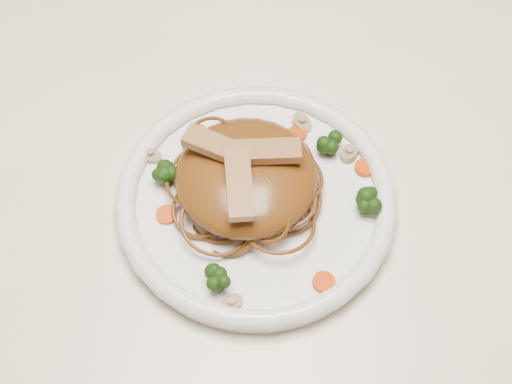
{
  "coord_description": "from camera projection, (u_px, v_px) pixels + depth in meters",
  "views": [
    {
      "loc": [
        -0.03,
        -0.42,
        1.41
      ],
      "look_at": [
        0.01,
        -0.03,
        0.78
      ],
      "focal_mm": 53.56,
      "sensor_mm": 36.0,
      "label": 1
    }
  ],
  "objects": [
    {
      "name": "table",
      "position": [
        247.0,
        227.0,
        0.86
      ],
      "size": [
        1.2,
        0.8,
        0.75
      ],
      "color": "white",
      "rests_on": "ground"
    },
    {
      "name": "plate",
      "position": [
        256.0,
        204.0,
        0.76
      ],
      "size": [
        0.35,
        0.35,
        0.02
      ],
      "primitive_type": "cylinder",
      "rotation": [
        0.0,
        0.0,
        -0.32
      ],
      "color": "white",
      "rests_on": "table"
    },
    {
      "name": "noodle_mound",
      "position": [
        246.0,
        176.0,
        0.73
      ],
      "size": [
        0.16,
        0.16,
        0.04
      ],
      "primitive_type": "ellipsoid",
      "rotation": [
        0.0,
        0.0,
        -0.17
      ],
      "color": "#5C3511",
      "rests_on": "plate"
    },
    {
      "name": "chicken_a",
      "position": [
        263.0,
        152.0,
        0.71
      ],
      "size": [
        0.07,
        0.03,
        0.01
      ],
      "primitive_type": "cube",
      "rotation": [
        0.0,
        0.0,
        -0.03
      ],
      "color": "#AB7B51",
      "rests_on": "noodle_mound"
    },
    {
      "name": "chicken_b",
      "position": [
        219.0,
        147.0,
        0.72
      ],
      "size": [
        0.07,
        0.05,
        0.01
      ],
      "primitive_type": "cube",
      "rotation": [
        0.0,
        0.0,
        2.63
      ],
      "color": "#AB7B51",
      "rests_on": "noodle_mound"
    },
    {
      "name": "chicken_c",
      "position": [
        239.0,
        184.0,
        0.7
      ],
      "size": [
        0.02,
        0.07,
        0.01
      ],
      "primitive_type": "cube",
      "rotation": [
        0.0,
        0.0,
        4.71
      ],
      "color": "#AB7B51",
      "rests_on": "noodle_mound"
    },
    {
      "name": "broccoli_0",
      "position": [
        330.0,
        144.0,
        0.77
      ],
      "size": [
        0.02,
        0.02,
        0.03
      ],
      "primitive_type": null,
      "rotation": [
        0.0,
        0.0,
        0.01
      ],
      "color": "#193A0C",
      "rests_on": "plate"
    },
    {
      "name": "broccoli_1",
      "position": [
        165.0,
        174.0,
        0.75
      ],
      "size": [
        0.02,
        0.02,
        0.03
      ],
      "primitive_type": null,
      "rotation": [
        0.0,
        0.0,
        0.0
      ],
      "color": "#193A0C",
      "rests_on": "plate"
    },
    {
      "name": "broccoli_2",
      "position": [
        216.0,
        278.0,
        0.69
      ],
      "size": [
        0.04,
        0.04,
        0.03
      ],
      "primitive_type": null,
      "rotation": [
        0.0,
        0.0,
        0.23
      ],
      "color": "#193A0C",
      "rests_on": "plate"
    },
    {
      "name": "broccoli_3",
      "position": [
        368.0,
        199.0,
        0.73
      ],
      "size": [
        0.04,
        0.04,
        0.03
      ],
      "primitive_type": null,
      "rotation": [
        0.0,
        0.0,
        0.39
      ],
      "color": "#193A0C",
      "rests_on": "plate"
    },
    {
      "name": "carrot_0",
      "position": [
        297.0,
        133.0,
        0.79
      ],
      "size": [
        0.03,
        0.03,
        0.0
      ],
      "primitive_type": "cylinder",
      "rotation": [
        0.0,
        0.0,
        0.42
      ],
      "color": "#C93B07",
      "rests_on": "plate"
    },
    {
      "name": "carrot_1",
      "position": [
        167.0,
        215.0,
        0.74
      ],
      "size": [
        0.02,
        0.02,
        0.0
      ],
      "primitive_type": "cylinder",
      "rotation": [
        0.0,
        0.0,
        0.18
      ],
      "color": "#C93B07",
      "rests_on": "plate"
    },
    {
      "name": "carrot_2",
      "position": [
        365.0,
        168.0,
        0.77
      ],
      "size": [
        0.02,
        0.02,
        0.0
      ],
      "primitive_type": "cylinder",
      "rotation": [
        0.0,
        0.0,
        -0.18
      ],
      "color": "#C93B07",
      "rests_on": "plate"
    },
    {
      "name": "carrot_3",
      "position": [
        199.0,
        132.0,
        0.79
      ],
      "size": [
        0.02,
        0.02,
        0.0
      ],
      "primitive_type": "cylinder",
      "rotation": [
        0.0,
        0.0,
        0.29
      ],
      "color": "#C93B07",
      "rests_on": "plate"
    },
    {
      "name": "carrot_4",
      "position": [
        324.0,
        282.0,
        0.7
      ],
      "size": [
        0.02,
        0.02,
        0.0
      ],
      "primitive_type": "cylinder",
      "rotation": [
        0.0,
        0.0,
        0.07
      ],
      "color": "#C93B07",
      "rests_on": "plate"
    },
    {
      "name": "mushroom_0",
      "position": [
        232.0,
        304.0,
        0.69
      ],
      "size": [
        0.03,
        0.03,
        0.01
      ],
      "primitive_type": "cylinder",
      "rotation": [
        0.0,
        0.0,
        0.54
      ],
      "color": "tan",
      "rests_on": "plate"
    },
    {
      "name": "mushroom_1",
      "position": [
        349.0,
        153.0,
        0.77
      ],
      "size": [
        0.03,
        0.03,
        0.01
      ],
      "primitive_type": "cylinder",
      "rotation": [
        0.0,
        0.0,
        0.95
      ],
      "color": "tan",
      "rests_on": "plate"
    },
    {
      "name": "mushroom_2",
      "position": [
        151.0,
        155.0,
        0.77
      ],
      "size": [
        0.03,
        0.03,
        0.01
      ],
      "primitive_type": "cylinder",
      "rotation": [
        0.0,
        0.0,
        -0.47
      ],
      "color": "tan",
      "rests_on": "plate"
    },
    {
      "name": "mushroom_3",
      "position": [
        302.0,
        123.0,
        0.79
      ],
      "size": [
        0.03,
        0.03,
        0.01
      ],
      "primitive_type": "cylinder",
      "rotation": [
        0.0,
        0.0,
        2.0
      ],
      "color": "tan",
      "rests_on": "plate"
    }
  ]
}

